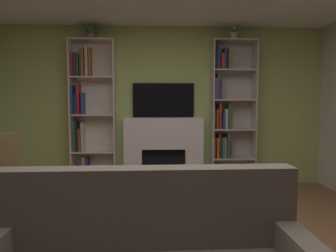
{
  "coord_description": "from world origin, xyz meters",
  "views": [
    {
      "loc": [
        -0.16,
        -2.26,
        1.35
      ],
      "look_at": [
        0.0,
        1.06,
        1.09
      ],
      "focal_mm": 32.72,
      "sensor_mm": 36.0,
      "label": 1
    }
  ],
  "objects_px": {
    "tv": "(163,100)",
    "potted_plant": "(91,32)",
    "bookshelf_left": "(88,116)",
    "bookshelf_right": "(227,115)",
    "fireplace": "(164,151)",
    "coffee_table": "(149,231)",
    "vase_with_flowers": "(234,35)"
  },
  "relations": [
    {
      "from": "tv",
      "to": "potted_plant",
      "type": "distance_m",
      "value": 1.5
    },
    {
      "from": "bookshelf_left",
      "to": "bookshelf_right",
      "type": "height_order",
      "value": "same"
    },
    {
      "from": "fireplace",
      "to": "bookshelf_right",
      "type": "distance_m",
      "value": 1.15
    },
    {
      "from": "fireplace",
      "to": "potted_plant",
      "type": "bearing_deg",
      "value": -177.48
    },
    {
      "from": "potted_plant",
      "to": "coffee_table",
      "type": "xyz_separation_m",
      "value": [
        0.89,
        -2.44,
        -2.06
      ]
    },
    {
      "from": "bookshelf_left",
      "to": "bookshelf_right",
      "type": "distance_m",
      "value": 2.18
    },
    {
      "from": "tv",
      "to": "bookshelf_left",
      "type": "height_order",
      "value": "bookshelf_left"
    },
    {
      "from": "fireplace",
      "to": "potted_plant",
      "type": "xyz_separation_m",
      "value": [
        -1.09,
        -0.05,
        1.83
      ]
    },
    {
      "from": "bookshelf_left",
      "to": "coffee_table",
      "type": "distance_m",
      "value": 2.8
    },
    {
      "from": "fireplace",
      "to": "bookshelf_right",
      "type": "bearing_deg",
      "value": -0.67
    },
    {
      "from": "fireplace",
      "to": "coffee_table",
      "type": "xyz_separation_m",
      "value": [
        -0.2,
        -2.49,
        -0.23
      ]
    },
    {
      "from": "potted_plant",
      "to": "bookshelf_left",
      "type": "bearing_deg",
      "value": 144.86
    },
    {
      "from": "tv",
      "to": "fireplace",
      "type": "bearing_deg",
      "value": -90.0
    },
    {
      "from": "bookshelf_left",
      "to": "potted_plant",
      "type": "bearing_deg",
      "value": -35.14
    },
    {
      "from": "vase_with_flowers",
      "to": "fireplace",
      "type": "bearing_deg",
      "value": 177.43
    },
    {
      "from": "bookshelf_right",
      "to": "potted_plant",
      "type": "xyz_separation_m",
      "value": [
        -2.09,
        -0.04,
        1.27
      ]
    },
    {
      "from": "vase_with_flowers",
      "to": "coffee_table",
      "type": "height_order",
      "value": "vase_with_flowers"
    },
    {
      "from": "tv",
      "to": "vase_with_flowers",
      "type": "bearing_deg",
      "value": -6.34
    },
    {
      "from": "fireplace",
      "to": "bookshelf_left",
      "type": "distance_m",
      "value": 1.3
    },
    {
      "from": "fireplace",
      "to": "coffee_table",
      "type": "distance_m",
      "value": 2.51
    },
    {
      "from": "tv",
      "to": "coffee_table",
      "type": "bearing_deg",
      "value": -94.45
    },
    {
      "from": "vase_with_flowers",
      "to": "bookshelf_left",
      "type": "bearing_deg",
      "value": 178.5
    },
    {
      "from": "coffee_table",
      "to": "bookshelf_right",
      "type": "bearing_deg",
      "value": 64.14
    },
    {
      "from": "potted_plant",
      "to": "vase_with_flowers",
      "type": "bearing_deg",
      "value": -0.03
    },
    {
      "from": "potted_plant",
      "to": "vase_with_flowers",
      "type": "distance_m",
      "value": 2.18
    },
    {
      "from": "tv",
      "to": "bookshelf_left",
      "type": "xyz_separation_m",
      "value": [
        -1.17,
        -0.06,
        -0.24
      ]
    },
    {
      "from": "tv",
      "to": "potted_plant",
      "type": "height_order",
      "value": "potted_plant"
    },
    {
      "from": "fireplace",
      "to": "vase_with_flowers",
      "type": "xyz_separation_m",
      "value": [
        1.09,
        -0.05,
        1.81
      ]
    },
    {
      "from": "bookshelf_right",
      "to": "vase_with_flowers",
      "type": "relative_size",
      "value": 10.65
    },
    {
      "from": "bookshelf_left",
      "to": "coffee_table",
      "type": "xyz_separation_m",
      "value": [
        0.97,
        -2.5,
        -0.79
      ]
    },
    {
      "from": "tv",
      "to": "bookshelf_left",
      "type": "bearing_deg",
      "value": -176.98
    },
    {
      "from": "bookshelf_right",
      "to": "potted_plant",
      "type": "bearing_deg",
      "value": -179.01
    }
  ]
}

